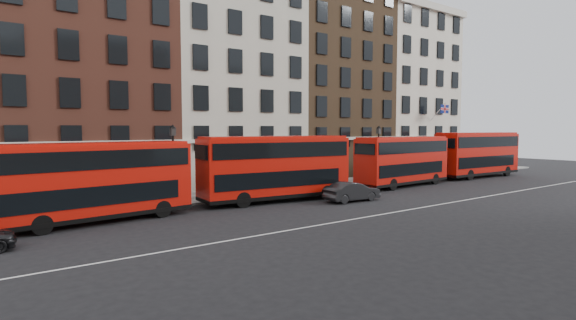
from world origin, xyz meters
TOP-DOWN VIEW (x-y plane):
  - ground at (0.00, 0.00)m, footprint 120.00×120.00m
  - pavement at (0.00, 10.50)m, footprint 80.00×5.00m
  - kerb at (0.00, 8.00)m, footprint 80.00×0.30m
  - road_centre_line at (0.00, -2.00)m, footprint 70.00×0.12m
  - building_terrace at (-0.31, 17.88)m, footprint 64.00×11.95m
  - bus_a at (-14.72, 5.88)m, footprint 10.77×3.61m
  - bus_b at (-2.52, 5.89)m, footprint 11.32×3.82m
  - bus_c at (11.57, 5.89)m, footprint 10.77×3.15m
  - bus_d at (23.97, 5.89)m, footprint 11.51×3.20m
  - car_front at (1.85, 2.59)m, footprint 4.35×1.76m
  - lamp_post_left at (-9.00, 8.65)m, footprint 0.44×0.44m
  - lamp_post_right at (11.25, 8.49)m, footprint 0.44×0.44m
  - traffic_light at (24.22, 8.26)m, footprint 0.25×0.45m
  - iron_railings at (0.00, 12.70)m, footprint 6.60×0.06m

SIDE VIEW (x-z plane):
  - ground at x=0.00m, z-range 0.00..0.00m
  - road_centre_line at x=0.00m, z-range 0.00..0.01m
  - pavement at x=0.00m, z-range 0.00..0.15m
  - kerb at x=0.00m, z-range 0.00..0.16m
  - iron_railings at x=0.00m, z-range 0.15..1.15m
  - car_front at x=1.85m, z-range 0.00..1.40m
  - bus_a at x=-14.72m, z-range 0.16..4.60m
  - bus_c at x=11.57m, z-range 0.16..4.63m
  - traffic_light at x=24.22m, z-range 0.81..4.08m
  - bus_b at x=-2.52m, z-range 0.17..4.84m
  - bus_d at x=23.97m, z-range 0.17..4.97m
  - lamp_post_left at x=-9.00m, z-range 0.42..5.74m
  - lamp_post_right at x=11.25m, z-range 0.42..5.74m
  - building_terrace at x=-0.31m, z-range -0.76..21.24m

